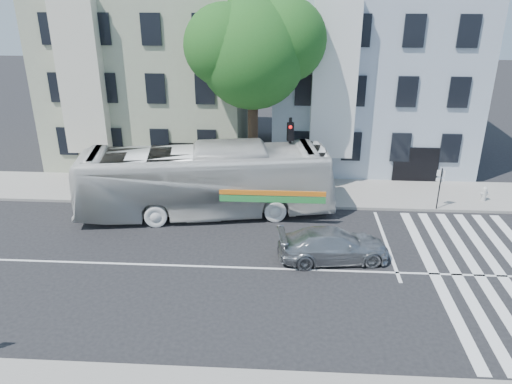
# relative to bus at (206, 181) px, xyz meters

# --- Properties ---
(ground) EXTENTS (120.00, 120.00, 0.00)m
(ground) POSITION_rel_bus_xyz_m (2.15, -5.20, -1.78)
(ground) COLOR black
(ground) RESTS_ON ground
(sidewalk_far) EXTENTS (80.00, 4.00, 0.15)m
(sidewalk_far) POSITION_rel_bus_xyz_m (2.15, 2.80, -1.70)
(sidewalk_far) COLOR gray
(sidewalk_far) RESTS_ON ground
(building_left) EXTENTS (12.00, 10.00, 11.00)m
(building_left) POSITION_rel_bus_xyz_m (-4.85, 9.80, 3.72)
(building_left) COLOR #9B9E85
(building_left) RESTS_ON ground
(building_right) EXTENTS (12.00, 10.00, 11.00)m
(building_right) POSITION_rel_bus_xyz_m (9.15, 9.80, 3.72)
(building_right) COLOR #A4B2C4
(building_right) RESTS_ON ground
(street_tree) EXTENTS (7.30, 5.90, 11.10)m
(street_tree) POSITION_rel_bus_xyz_m (2.21, 3.54, 6.06)
(street_tree) COLOR #2D2116
(street_tree) RESTS_ON ground
(bus) EXTENTS (4.94, 13.06, 3.55)m
(bus) POSITION_rel_bus_xyz_m (0.00, 0.00, 0.00)
(bus) COLOR silver
(bus) RESTS_ON ground
(sedan) EXTENTS (2.53, 4.94, 1.37)m
(sedan) POSITION_rel_bus_xyz_m (6.09, -4.25, -1.09)
(sedan) COLOR #A3A6AA
(sedan) RESTS_ON ground
(hedge) EXTENTS (8.51, 0.93, 0.70)m
(hedge) POSITION_rel_bus_xyz_m (-0.69, 1.42, -1.28)
(hedge) COLOR #265F1E
(hedge) RESTS_ON sidewalk_far
(traffic_signal) EXTENTS (0.48, 0.55, 4.64)m
(traffic_signal) POSITION_rel_bus_xyz_m (4.18, 1.60, 1.22)
(traffic_signal) COLOR black
(traffic_signal) RESTS_ON ground
(fire_hydrant) EXTENTS (0.45, 0.26, 0.79)m
(fire_hydrant) POSITION_rel_bus_xyz_m (14.62, 2.09, -1.22)
(fire_hydrant) COLOR beige
(fire_hydrant) RESTS_ON sidewalk_far
(far_sign_pole) EXTENTS (0.39, 0.22, 2.23)m
(far_sign_pole) POSITION_rel_bus_xyz_m (11.83, 0.95, -0.19)
(far_sign_pole) COLOR black
(far_sign_pole) RESTS_ON sidewalk_far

